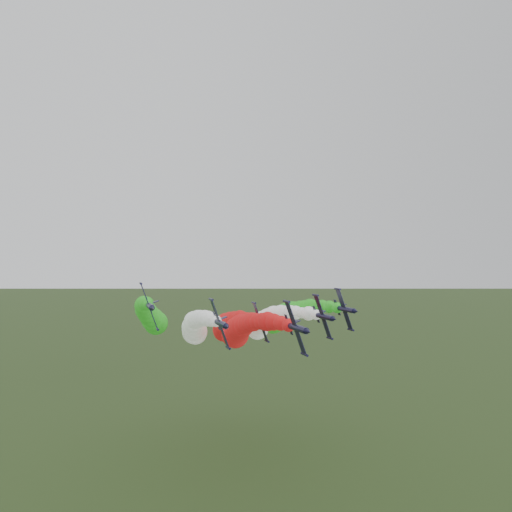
% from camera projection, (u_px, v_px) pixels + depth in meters
% --- Properties ---
extents(jet_lead, '(12.40, 72.39, 17.69)m').
position_uv_depth(jet_lead, '(240.00, 330.00, 119.82)').
color(jet_lead, black).
rests_on(jet_lead, ground).
extents(jet_inner_left, '(12.57, 72.56, 17.87)m').
position_uv_depth(jet_inner_left, '(195.00, 328.00, 127.26)').
color(jet_inner_left, black).
rests_on(jet_inner_left, ground).
extents(jet_inner_right, '(12.76, 72.75, 18.05)m').
position_uv_depth(jet_inner_right, '(265.00, 322.00, 135.83)').
color(jet_inner_right, black).
rests_on(jet_inner_right, ground).
extents(jet_outer_left, '(12.87, 72.86, 18.16)m').
position_uv_depth(jet_outer_left, '(151.00, 316.00, 132.07)').
color(jet_outer_left, black).
rests_on(jet_outer_left, ground).
extents(jet_outer_right, '(12.47, 72.46, 17.77)m').
position_uv_depth(jet_outer_right, '(281.00, 318.00, 142.10)').
color(jet_outer_right, black).
rests_on(jet_outer_right, ground).
extents(jet_trail, '(12.79, 72.78, 18.08)m').
position_uv_depth(jet_trail, '(226.00, 326.00, 148.21)').
color(jet_trail, black).
rests_on(jet_trail, ground).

